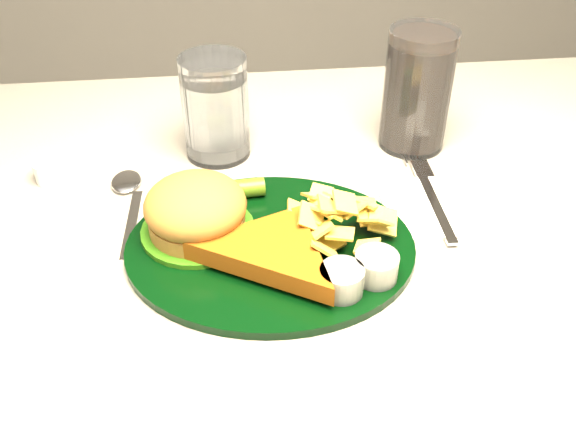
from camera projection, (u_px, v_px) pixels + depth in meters
name	position (u px, v px, depth m)	size (l,w,h in m)	color
dinner_plate	(270.00, 225.00, 0.64)	(0.30, 0.25, 0.07)	black
water_glass	(215.00, 108.00, 0.77)	(0.08, 0.08, 0.13)	white
cola_glass	(417.00, 90.00, 0.78)	(0.08, 0.08, 0.15)	black
fork_napkin	(435.00, 204.00, 0.71)	(0.12, 0.16, 0.01)	silver
spoon	(131.00, 222.00, 0.69)	(0.04, 0.16, 0.01)	white
ramekin	(51.00, 171.00, 0.76)	(0.04, 0.04, 0.03)	white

